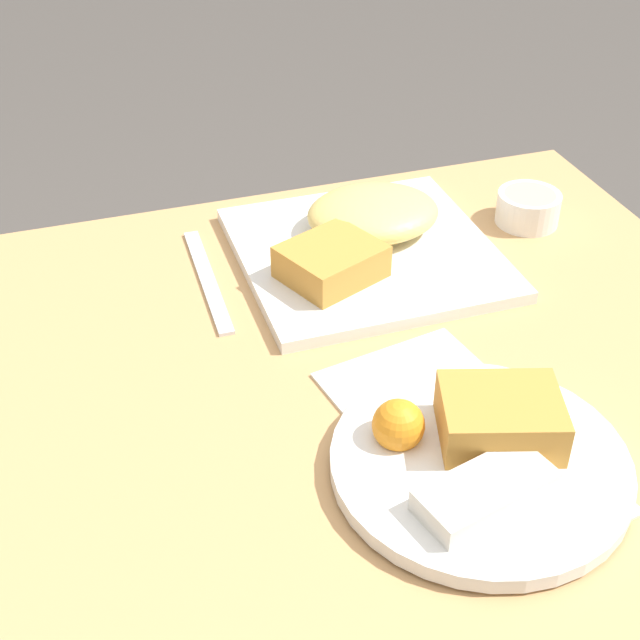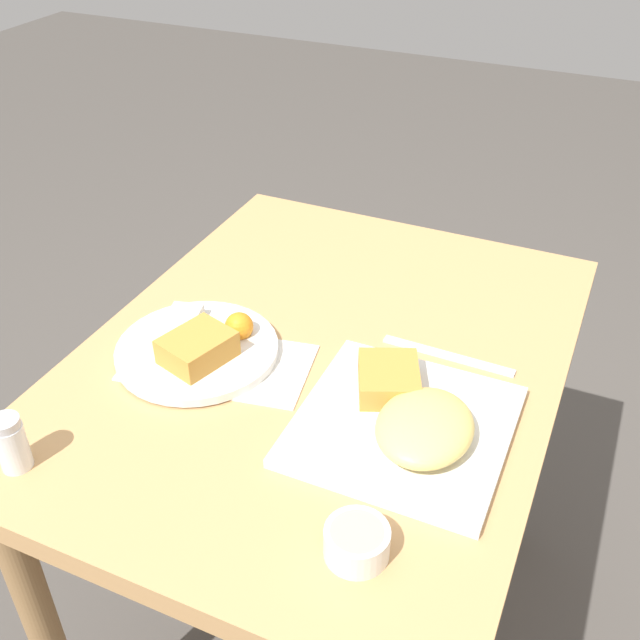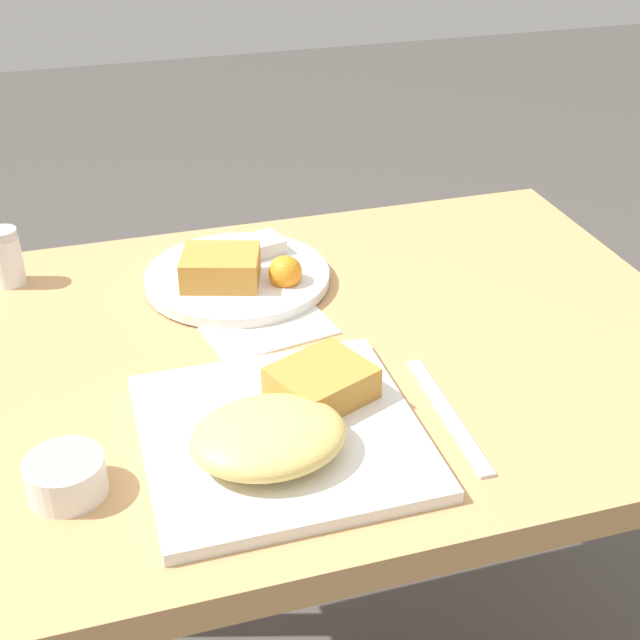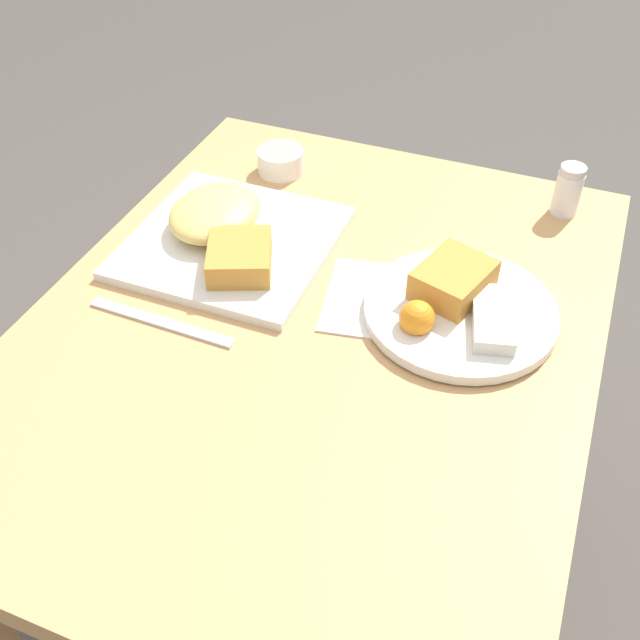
{
  "view_description": "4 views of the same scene",
  "coord_description": "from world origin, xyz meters",
  "px_view_note": "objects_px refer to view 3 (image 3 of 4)",
  "views": [
    {
      "loc": [
        0.2,
        0.62,
        1.23
      ],
      "look_at": [
        -0.0,
        -0.02,
        0.74
      ],
      "focal_mm": 50.0,
      "sensor_mm": 36.0,
      "label": 1
    },
    {
      "loc": [
        -0.82,
        -0.36,
        1.4
      ],
      "look_at": [
        0.04,
        0.02,
        0.73
      ],
      "focal_mm": 42.0,
      "sensor_mm": 36.0,
      "label": 2
    },
    {
      "loc": [
        -0.27,
        -0.86,
        1.27
      ],
      "look_at": [
        -0.03,
        -0.04,
        0.76
      ],
      "focal_mm": 50.0,
      "sensor_mm": 36.0,
      "label": 3
    },
    {
      "loc": [
        0.64,
        0.26,
        1.34
      ],
      "look_at": [
        0.02,
        0.02,
        0.73
      ],
      "focal_mm": 42.0,
      "sensor_mm": 36.0,
      "label": 4
    }
  ],
  "objects_px": {
    "sauce_ramekin": "(66,476)",
    "plate_oval_far": "(237,272)",
    "plate_square_near": "(282,428)",
    "salt_shaker": "(8,260)",
    "butter_knife": "(448,414)"
  },
  "relations": [
    {
      "from": "plate_square_near",
      "to": "sauce_ramekin",
      "type": "bearing_deg",
      "value": -177.4
    },
    {
      "from": "sauce_ramekin",
      "to": "salt_shaker",
      "type": "relative_size",
      "value": 0.95
    },
    {
      "from": "sauce_ramekin",
      "to": "plate_square_near",
      "type": "bearing_deg",
      "value": 2.6
    },
    {
      "from": "plate_square_near",
      "to": "plate_oval_far",
      "type": "bearing_deg",
      "value": 85.39
    },
    {
      "from": "plate_square_near",
      "to": "sauce_ramekin",
      "type": "relative_size",
      "value": 3.71
    },
    {
      "from": "salt_shaker",
      "to": "butter_knife",
      "type": "height_order",
      "value": "salt_shaker"
    },
    {
      "from": "sauce_ramekin",
      "to": "butter_knife",
      "type": "distance_m",
      "value": 0.39
    },
    {
      "from": "plate_square_near",
      "to": "sauce_ramekin",
      "type": "xyz_separation_m",
      "value": [
        -0.21,
        -0.01,
        -0.0
      ]
    },
    {
      "from": "sauce_ramekin",
      "to": "butter_knife",
      "type": "bearing_deg",
      "value": 0.94
    },
    {
      "from": "plate_square_near",
      "to": "salt_shaker",
      "type": "relative_size",
      "value": 3.53
    },
    {
      "from": "sauce_ramekin",
      "to": "salt_shaker",
      "type": "bearing_deg",
      "value": 96.45
    },
    {
      "from": "sauce_ramekin",
      "to": "plate_oval_far",
      "type": "bearing_deg",
      "value": 55.88
    },
    {
      "from": "plate_oval_far",
      "to": "sauce_ramekin",
      "type": "bearing_deg",
      "value": -124.12
    },
    {
      "from": "plate_oval_far",
      "to": "sauce_ramekin",
      "type": "relative_size",
      "value": 3.3
    },
    {
      "from": "plate_oval_far",
      "to": "butter_knife",
      "type": "xyz_separation_m",
      "value": [
        0.15,
        -0.34,
        -0.02
      ]
    }
  ]
}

